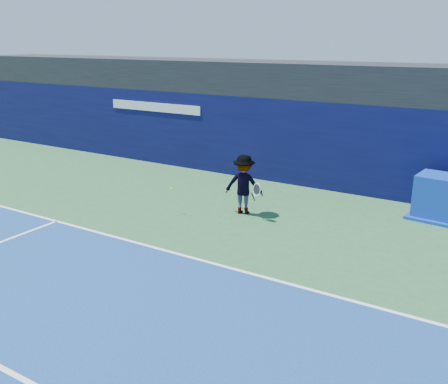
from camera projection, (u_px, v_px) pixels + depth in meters
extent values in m
plane|color=#295C32|center=(111.00, 319.00, 9.32)|extent=(80.00, 80.00, 0.00)
cube|color=white|center=(201.00, 260.00, 11.76)|extent=(24.00, 0.10, 0.01)
cube|color=white|center=(19.00, 377.00, 7.69)|extent=(24.00, 0.10, 0.01)
cube|color=black|center=(335.00, 80.00, 17.61)|extent=(36.00, 3.00, 1.20)
cube|color=#0A0C39|center=(321.00, 144.00, 17.42)|extent=(36.00, 1.00, 3.00)
cube|color=white|center=(154.00, 107.00, 20.27)|extent=(4.50, 0.04, 0.35)
cube|color=#0B2E9D|center=(436.00, 196.00, 14.41)|extent=(1.17, 1.17, 1.29)
cube|color=#0C2CA8|center=(434.00, 216.00, 14.58)|extent=(1.47, 1.47, 0.09)
imported|color=silver|center=(244.00, 184.00, 14.72)|extent=(1.27, 0.92, 1.78)
cylinder|color=black|center=(253.00, 197.00, 14.36)|extent=(0.08, 0.16, 0.28)
torus|color=white|center=(257.00, 190.00, 14.18)|extent=(0.33, 0.18, 0.32)
cylinder|color=black|center=(257.00, 190.00, 14.18)|extent=(0.27, 0.14, 0.27)
sphere|color=#C4E819|center=(172.00, 189.00, 14.76)|extent=(0.07, 0.07, 0.07)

